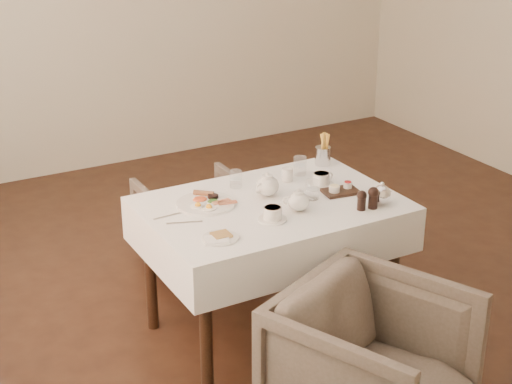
{
  "coord_description": "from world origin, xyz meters",
  "views": [
    {
      "loc": [
        -2.45,
        -3.5,
        2.34
      ],
      "look_at": [
        -0.69,
        -0.34,
        0.82
      ],
      "focal_mm": 55.0,
      "sensor_mm": 36.0,
      "label": 1
    }
  ],
  "objects_px": {
    "armchair_near": "(372,367)",
    "breakfast_plate": "(206,202)",
    "teapot_centre": "(267,184)",
    "table": "(271,223)",
    "armchair_far": "(197,226)"
  },
  "relations": [
    {
      "from": "armchair_near",
      "to": "breakfast_plate",
      "type": "distance_m",
      "value": 1.18
    },
    {
      "from": "armchair_near",
      "to": "breakfast_plate",
      "type": "height_order",
      "value": "breakfast_plate"
    },
    {
      "from": "armchair_near",
      "to": "teapot_centre",
      "type": "height_order",
      "value": "teapot_centre"
    },
    {
      "from": "table",
      "to": "teapot_centre",
      "type": "xyz_separation_m",
      "value": [
        0.03,
        0.08,
        0.18
      ]
    },
    {
      "from": "armchair_far",
      "to": "breakfast_plate",
      "type": "relative_size",
      "value": 2.14
    },
    {
      "from": "armchair_near",
      "to": "teapot_centre",
      "type": "bearing_deg",
      "value": 63.17
    },
    {
      "from": "armchair_far",
      "to": "breakfast_plate",
      "type": "height_order",
      "value": "breakfast_plate"
    },
    {
      "from": "armchair_far",
      "to": "teapot_centre",
      "type": "relative_size",
      "value": 3.87
    },
    {
      "from": "armchair_near",
      "to": "teapot_centre",
      "type": "xyz_separation_m",
      "value": [
        0.05,
        1.01,
        0.48
      ]
    },
    {
      "from": "armchair_near",
      "to": "teapot_centre",
      "type": "relative_size",
      "value": 4.58
    },
    {
      "from": "armchair_near",
      "to": "armchair_far",
      "type": "xyz_separation_m",
      "value": [
        -0.01,
        1.76,
        -0.05
      ]
    },
    {
      "from": "table",
      "to": "armchair_near",
      "type": "xyz_separation_m",
      "value": [
        -0.03,
        -0.92,
        -0.3
      ]
    },
    {
      "from": "armchair_near",
      "to": "armchair_far",
      "type": "distance_m",
      "value": 1.76
    },
    {
      "from": "table",
      "to": "teapot_centre",
      "type": "bearing_deg",
      "value": 72.47
    },
    {
      "from": "armchair_far",
      "to": "armchair_near",
      "type": "bearing_deg",
      "value": 91.25
    }
  ]
}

